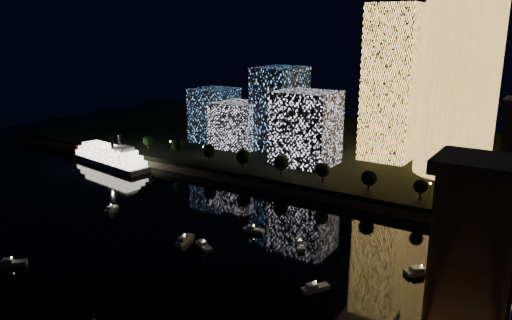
# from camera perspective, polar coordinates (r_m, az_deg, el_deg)

# --- Properties ---
(ground) EXTENTS (520.00, 520.00, 0.00)m
(ground) POSITION_cam_1_polar(r_m,az_deg,el_deg) (137.28, -5.10, -14.63)
(ground) COLOR black
(ground) RESTS_ON ground
(far_bank) EXTENTS (420.00, 160.00, 5.00)m
(far_bank) POSITION_cam_1_polar(r_m,az_deg,el_deg) (271.98, 16.08, 0.48)
(far_bank) COLOR black
(far_bank) RESTS_ON ground
(seawall) EXTENTS (420.00, 6.00, 3.00)m
(seawall) POSITION_cam_1_polar(r_m,az_deg,el_deg) (201.67, 9.40, -4.41)
(seawall) COLOR #6B5E4C
(seawall) RESTS_ON ground
(tower_cylindrical) EXTENTS (34.00, 34.00, 86.82)m
(tower_cylindrical) POSITION_cam_1_polar(r_m,az_deg,el_deg) (230.69, 22.28, 9.10)
(tower_cylindrical) COLOR #F2B54D
(tower_cylindrical) RESTS_ON far_bank
(tower_rectangular) EXTENTS (23.10, 23.10, 73.49)m
(tower_rectangular) POSITION_cam_1_polar(r_m,az_deg,el_deg) (248.78, 15.25, 8.45)
(tower_rectangular) COLOR #F2B54D
(tower_rectangular) RESTS_ON far_bank
(midrise_blocks) EXTENTS (90.96, 46.79, 42.80)m
(midrise_blocks) POSITION_cam_1_polar(r_m,az_deg,el_deg) (259.39, 1.09, 4.86)
(midrise_blocks) COLOR white
(midrise_blocks) RESTS_ON far_bank
(truss_bridge) EXTENTS (13.00, 266.00, 50.00)m
(truss_bridge) POSITION_cam_1_polar(r_m,az_deg,el_deg) (110.19, 24.77, -14.33)
(truss_bridge) COLOR navy
(truss_bridge) RESTS_ON ground
(riverboat) EXTENTS (56.70, 19.52, 16.77)m
(riverboat) POSITION_cam_1_polar(r_m,az_deg,el_deg) (264.42, -16.63, 0.44)
(riverboat) COLOR silver
(riverboat) RESTS_ON ground
(motorboats) EXTENTS (129.52, 75.10, 2.78)m
(motorboats) POSITION_cam_1_polar(r_m,az_deg,el_deg) (145.56, -2.06, -12.39)
(motorboats) COLOR silver
(motorboats) RESTS_ON ground
(esplanade_trees) EXTENTS (165.46, 6.87, 8.94)m
(esplanade_trees) POSITION_cam_1_polar(r_m,az_deg,el_deg) (218.25, 2.31, -0.26)
(esplanade_trees) COLOR black
(esplanade_trees) RESTS_ON far_bank
(street_lamps) EXTENTS (132.70, 0.70, 5.65)m
(street_lamps) POSITION_cam_1_polar(r_m,az_deg,el_deg) (224.32, 2.78, -0.23)
(street_lamps) COLOR black
(street_lamps) RESTS_ON far_bank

